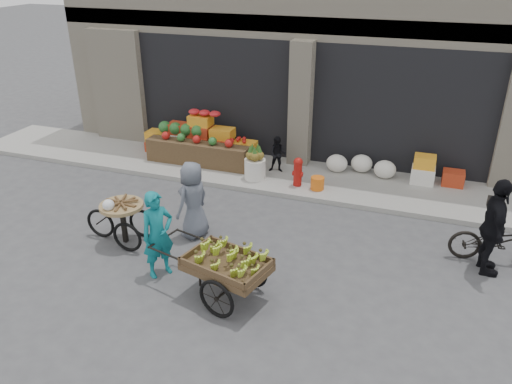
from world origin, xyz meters
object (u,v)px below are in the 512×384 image
(tricycle_cart, at_px, (122,216))
(bicycle, at_px, (499,241))
(banana_cart, at_px, (224,262))
(cyclist, at_px, (494,228))
(orange_bucket, at_px, (317,183))
(pineapple_bin, at_px, (255,169))
(vendor_woman, at_px, (158,235))
(vendor_grey, at_px, (193,200))
(fire_hydrant, at_px, (298,171))
(seated_person, at_px, (278,154))

(tricycle_cart, bearing_deg, bicycle, 14.11)
(banana_cart, height_order, bicycle, banana_cart)
(bicycle, relative_size, cyclist, 0.95)
(banana_cart, bearing_deg, orange_bucket, 97.22)
(bicycle, bearing_deg, orange_bucket, 58.87)
(pineapple_bin, relative_size, vendor_woman, 0.32)
(tricycle_cart, relative_size, cyclist, 0.79)
(vendor_woman, height_order, cyclist, cyclist)
(orange_bucket, height_order, banana_cart, banana_cart)
(vendor_grey, distance_m, cyclist, 5.50)
(orange_bucket, xyz_separation_m, vendor_woman, (-1.89, -4.12, 0.53))
(fire_hydrant, relative_size, orange_bucket, 2.22)
(vendor_grey, bearing_deg, tricycle_cart, -42.87)
(banana_cart, xyz_separation_m, vendor_grey, (-1.35, 1.66, 0.11))
(vendor_woman, bearing_deg, banana_cart, -66.25)
(pineapple_bin, xyz_separation_m, bicycle, (5.37, -1.84, 0.08))
(fire_hydrant, height_order, banana_cart, banana_cart)
(pineapple_bin, height_order, fire_hydrant, fire_hydrant)
(pineapple_bin, relative_size, vendor_grey, 0.33)
(pineapple_bin, bearing_deg, seated_person, 56.31)
(pineapple_bin, bearing_deg, orange_bucket, -3.58)
(vendor_grey, bearing_deg, vendor_woman, 17.74)
(orange_bucket, height_order, bicycle, bicycle)
(orange_bucket, relative_size, tricycle_cart, 0.22)
(pineapple_bin, height_order, orange_bucket, pineapple_bin)
(tricycle_cart, bearing_deg, cyclist, 11.22)
(banana_cart, height_order, vendor_grey, vendor_grey)
(pineapple_bin, distance_m, tricycle_cart, 3.81)
(vendor_woman, bearing_deg, vendor_grey, 34.59)
(seated_person, xyz_separation_m, vendor_grey, (-0.70, -3.41, 0.21))
(vendor_woman, height_order, vendor_grey, vendor_woman)
(bicycle, bearing_deg, cyclist, 147.14)
(tricycle_cart, bearing_deg, seated_person, 65.71)
(fire_hydrant, xyz_separation_m, orange_bucket, (0.50, -0.05, -0.23))
(orange_bucket, height_order, vendor_grey, vendor_grey)
(banana_cart, bearing_deg, tricycle_cart, 173.59)
(orange_bucket, bearing_deg, cyclist, -31.00)
(pineapple_bin, bearing_deg, bicycle, -18.96)
(bicycle, bearing_deg, vendor_grey, 93.36)
(banana_cart, relative_size, bicycle, 1.41)
(fire_hydrant, distance_m, bicycle, 4.63)
(banana_cart, bearing_deg, pineapple_bin, 117.63)
(pineapple_bin, height_order, seated_person, seated_person)
(tricycle_cart, bearing_deg, pineapple_bin, 67.38)
(fire_hydrant, relative_size, seated_person, 0.76)
(fire_hydrant, relative_size, vendor_grey, 0.45)
(vendor_woman, height_order, bicycle, vendor_woman)
(pineapple_bin, distance_m, vendor_woman, 4.26)
(banana_cart, relative_size, vendor_grey, 1.52)
(banana_cart, distance_m, vendor_grey, 2.14)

